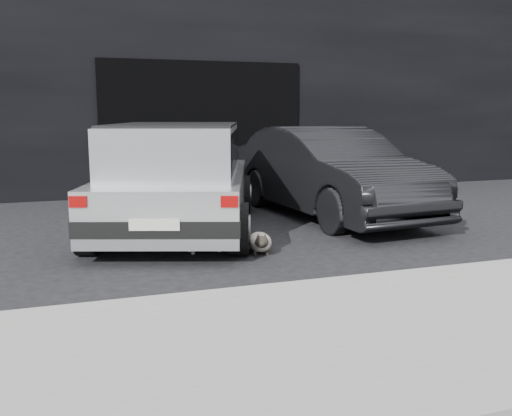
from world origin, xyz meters
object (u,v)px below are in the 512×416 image
object	(u,v)px
silver_hatchback	(178,173)
cat_white	(207,236)
second_car	(329,172)
cat_siamese	(260,242)

from	to	relation	value
silver_hatchback	cat_white	distance (m)	1.39
second_car	cat_white	bearing A→B (deg)	-150.42
second_car	cat_white	xyz separation A→B (m)	(-2.37, -1.62, -0.51)
silver_hatchback	second_car	distance (m)	2.49
silver_hatchback	cat_siamese	distance (m)	1.78
cat_white	second_car	bearing A→B (deg)	118.33
silver_hatchback	second_car	size ratio (longest dim) A/B	1.03
second_car	cat_white	distance (m)	2.91
cat_siamese	cat_white	distance (m)	0.63
silver_hatchback	second_car	bearing A→B (deg)	27.47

